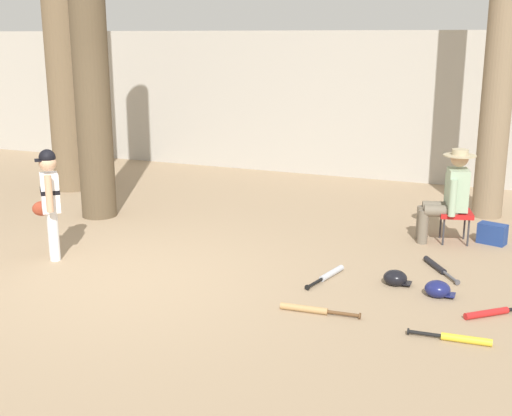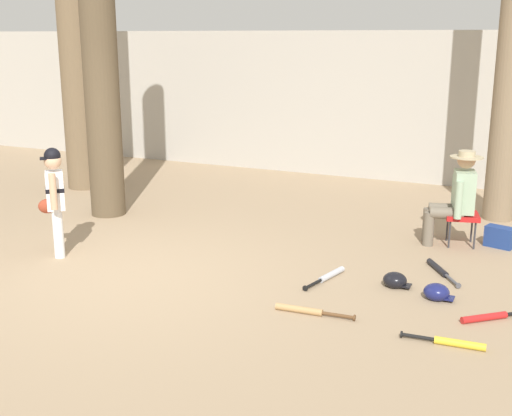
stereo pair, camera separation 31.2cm
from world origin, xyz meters
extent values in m
plane|color=#9E8466|center=(0.00, 0.00, 0.00)|extent=(60.00, 60.00, 0.00)
cube|color=#ADA89E|center=(0.00, 6.32, 1.33)|extent=(18.00, 0.36, 2.65)
cylinder|color=brown|center=(-1.80, 2.08, 2.71)|extent=(0.50, 0.50, 5.42)
cone|color=brown|center=(-1.80, 2.08, 0.00)|extent=(0.79, 0.79, 0.30)
cylinder|color=#7F6B51|center=(3.45, 4.24, 2.78)|extent=(0.42, 0.42, 5.55)
cone|color=#7F6B51|center=(3.45, 4.24, 0.00)|extent=(0.68, 0.68, 0.25)
cylinder|color=white|center=(-1.10, 0.22, 0.29)|extent=(0.12, 0.12, 0.58)
cylinder|color=white|center=(-1.22, 0.35, 0.29)|extent=(0.12, 0.12, 0.58)
cube|color=white|center=(-1.16, 0.29, 0.80)|extent=(0.35, 0.36, 0.44)
cube|color=black|center=(-1.16, 0.29, 0.82)|extent=(0.36, 0.37, 0.05)
sphere|color=tan|center=(-1.16, 0.29, 1.15)|extent=(0.20, 0.20, 0.20)
sphere|color=black|center=(-1.16, 0.29, 1.21)|extent=(0.19, 0.19, 0.19)
cube|color=black|center=(-1.23, 0.23, 1.19)|extent=(0.17, 0.17, 0.02)
cylinder|color=tan|center=(-1.02, 0.09, 0.84)|extent=(0.11, 0.11, 0.42)
cylinder|color=tan|center=(-1.33, 0.41, 0.72)|extent=(0.11, 0.11, 0.40)
ellipsoid|color=#933823|center=(-1.39, 0.39, 0.56)|extent=(0.24, 0.24, 0.18)
cube|color=red|center=(3.14, 2.73, 0.38)|extent=(0.49, 0.49, 0.06)
cylinder|color=#333338|center=(3.03, 2.55, 0.19)|extent=(0.02, 0.02, 0.38)
cylinder|color=#333338|center=(2.96, 2.84, 0.19)|extent=(0.02, 0.02, 0.38)
cylinder|color=#333338|center=(3.33, 2.63, 0.19)|extent=(0.02, 0.02, 0.38)
cylinder|color=#333338|center=(3.25, 2.92, 0.19)|extent=(0.02, 0.02, 0.38)
cylinder|color=#6B6051|center=(2.78, 2.54, 0.21)|extent=(0.13, 0.13, 0.43)
cylinder|color=#6B6051|center=(2.73, 2.73, 0.21)|extent=(0.13, 0.13, 0.43)
cylinder|color=#6B6051|center=(2.97, 2.59, 0.43)|extent=(0.42, 0.24, 0.15)
cylinder|color=#6B6051|center=(2.92, 2.78, 0.43)|extent=(0.42, 0.24, 0.15)
cube|color=#99B293|center=(3.14, 2.73, 0.69)|extent=(0.32, 0.41, 0.52)
cylinder|color=#99B293|center=(3.12, 2.50, 0.63)|extent=(0.11, 0.11, 0.46)
cylinder|color=#99B293|center=(3.01, 2.93, 0.63)|extent=(0.11, 0.11, 0.46)
sphere|color=tan|center=(3.14, 2.73, 1.09)|extent=(0.22, 0.22, 0.22)
cylinder|color=tan|center=(3.14, 2.73, 1.12)|extent=(0.40, 0.40, 0.02)
cylinder|color=tan|center=(3.14, 2.73, 1.16)|extent=(0.20, 0.20, 0.09)
cube|color=navy|center=(3.60, 2.85, 0.13)|extent=(0.38, 0.27, 0.26)
cylinder|color=brown|center=(-3.28, 3.39, 2.74)|extent=(0.59, 0.59, 5.48)
cone|color=brown|center=(-3.28, 3.39, 0.00)|extent=(0.82, 0.82, 0.35)
cylinder|color=tan|center=(2.07, -0.09, 0.03)|extent=(0.46, 0.10, 0.07)
cylinder|color=brown|center=(2.46, -0.07, 0.03)|extent=(0.31, 0.05, 0.03)
cylinder|color=brown|center=(2.61, -0.06, 0.03)|extent=(0.02, 0.06, 0.06)
cylinder|color=black|center=(3.06, 1.65, 0.03)|extent=(0.31, 0.44, 0.07)
cylinder|color=#4C4C51|center=(3.27, 1.32, 0.03)|extent=(0.20, 0.28, 0.03)
cylinder|color=#4C4C51|center=(3.36, 1.18, 0.03)|extent=(0.06, 0.04, 0.06)
cylinder|color=#B7BCC6|center=(2.05, 0.95, 0.03)|extent=(0.16, 0.45, 0.07)
cylinder|color=black|center=(1.97, 0.59, 0.03)|extent=(0.10, 0.30, 0.03)
cylinder|color=black|center=(1.93, 0.44, 0.03)|extent=(0.06, 0.03, 0.06)
cylinder|color=yellow|center=(3.57, -0.19, 0.03)|extent=(0.42, 0.09, 0.07)
cylinder|color=black|center=(3.22, -0.21, 0.03)|extent=(0.28, 0.05, 0.03)
cylinder|color=black|center=(3.08, -0.22, 0.03)|extent=(0.02, 0.06, 0.06)
cylinder|color=red|center=(3.69, 0.45, 0.03)|extent=(0.40, 0.36, 0.07)
ellipsoid|color=black|center=(2.74, 0.96, 0.07)|extent=(0.25, 0.23, 0.17)
cube|color=black|center=(2.86, 0.96, 0.03)|extent=(0.10, 0.13, 0.02)
ellipsoid|color=navy|center=(3.20, 0.79, 0.08)|extent=(0.26, 0.23, 0.18)
cube|color=navy|center=(3.32, 0.79, 0.04)|extent=(0.11, 0.13, 0.02)
camera|label=1|loc=(3.88, -5.68, 2.56)|focal=46.37mm
camera|label=2|loc=(4.17, -5.56, 2.56)|focal=46.37mm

